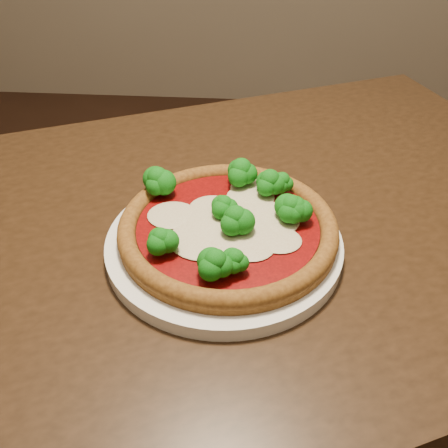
{
  "coord_description": "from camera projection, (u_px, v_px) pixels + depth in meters",
  "views": [
    {
      "loc": [
        0.01,
        -0.61,
        1.17
      ],
      "look_at": [
        -0.03,
        -0.13,
        0.79
      ],
      "focal_mm": 40.0,
      "sensor_mm": 36.0,
      "label": 1
    }
  ],
  "objects": [
    {
      "name": "pizza",
      "position": [
        230.0,
        222.0,
        0.62
      ],
      "size": [
        0.27,
        0.27,
        0.06
      ],
      "rotation": [
        0.0,
        0.0,
        -0.33
      ],
      "color": "brown",
      "rests_on": "plate"
    },
    {
      "name": "dining_table",
      "position": [
        220.0,
        279.0,
        0.75
      ],
      "size": [
        1.29,
        1.1,
        0.75
      ],
      "rotation": [
        0.0,
        0.0,
        0.41
      ],
      "color": "black",
      "rests_on": "floor"
    },
    {
      "name": "plate",
      "position": [
        224.0,
        243.0,
        0.63
      ],
      "size": [
        0.29,
        0.29,
        0.02
      ],
      "primitive_type": "cylinder",
      "color": "silver",
      "rests_on": "dining_table"
    }
  ]
}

